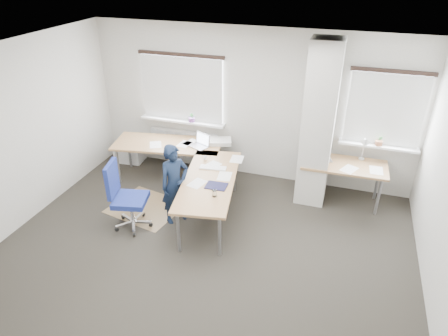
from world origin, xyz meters
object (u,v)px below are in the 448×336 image
(desk_main, at_px, (190,161))
(desk_side, at_px, (344,166))
(task_chair, at_px, (129,209))
(person, at_px, (175,184))

(desk_main, height_order, desk_side, desk_side)
(desk_main, bearing_deg, desk_side, 4.38)
(desk_main, xyz_separation_m, task_chair, (-0.58, -1.15, -0.38))
(desk_main, relative_size, person, 2.11)
(task_chair, xyz_separation_m, person, (0.63, 0.40, 0.35))
(desk_main, bearing_deg, task_chair, -126.60)
(desk_main, relative_size, task_chair, 2.50)
(task_chair, bearing_deg, person, 19.17)
(desk_side, xyz_separation_m, task_chair, (-3.12, -1.80, -0.37))
(person, bearing_deg, desk_side, -23.29)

